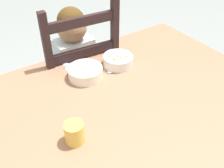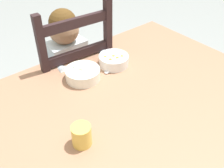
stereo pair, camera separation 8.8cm
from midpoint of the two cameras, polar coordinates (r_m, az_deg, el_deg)
name	(u,v)px [view 2 (the right image)]	position (r m, az deg, el deg)	size (l,w,h in m)	color
dining_table	(113,121)	(1.18, -1.99, -8.15)	(1.51, 0.99, 0.73)	#9C6F54
dining_chair	(72,84)	(1.68, -10.27, -0.08)	(0.45, 0.45, 1.03)	black
child_figure	(70,63)	(1.59, -10.71, 4.43)	(0.32, 0.31, 0.96)	silver
bowl_of_peas	(83,74)	(1.27, -8.36, 2.18)	(0.17, 0.17, 0.06)	white
bowl_of_carrots	(114,60)	(1.35, -1.48, 5.19)	(0.15, 0.15, 0.05)	white
spoon	(109,69)	(1.33, -2.46, 3.15)	(0.13, 0.07, 0.01)	silver
drinking_cup	(82,135)	(0.96, -9.31, -11.08)	(0.07, 0.07, 0.08)	#E9C150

